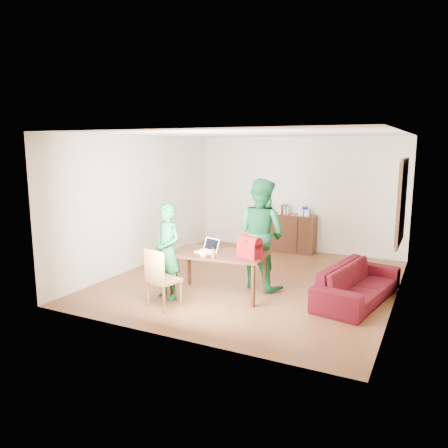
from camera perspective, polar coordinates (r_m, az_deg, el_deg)
The scene contains 10 objects.
room at distance 8.09m, azimuth 4.26°, elevation 1.74°, with size 5.20×5.70×2.90m.
table at distance 7.32m, azimuth -0.70°, elevation -4.45°, with size 1.66×1.06×0.74m.
chair at distance 6.91m, azimuth -7.91°, elevation -8.61°, with size 0.52×0.50×0.95m.
person_near at distance 7.22m, azimuth -7.38°, elevation -3.53°, with size 0.58×0.38×1.59m, color #125426.
person_far at distance 7.70m, azimuth 4.84°, elevation -1.26°, with size 0.94×0.73×1.94m, color #12552A.
laptop at distance 7.29m, azimuth -2.44°, elevation -3.41°, with size 0.37×0.31×0.22m.
bananas at distance 7.01m, azimuth -2.73°, elevation -4.13°, with size 0.14×0.09×0.05m, color yellow, non-canonical shape.
bottle at distance 6.87m, azimuth -1.40°, elevation -3.87°, with size 0.06×0.06×0.18m, color #533813.
red_bag at distance 6.97m, azimuth 3.39°, elevation -3.28°, with size 0.37×0.22×0.27m, color maroon.
sofa at distance 7.45m, azimuth 17.09°, elevation -7.44°, with size 2.02×0.79×0.59m, color #400C08.
Camera 1 is at (3.04, -7.27, 2.50)m, focal length 35.00 mm.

